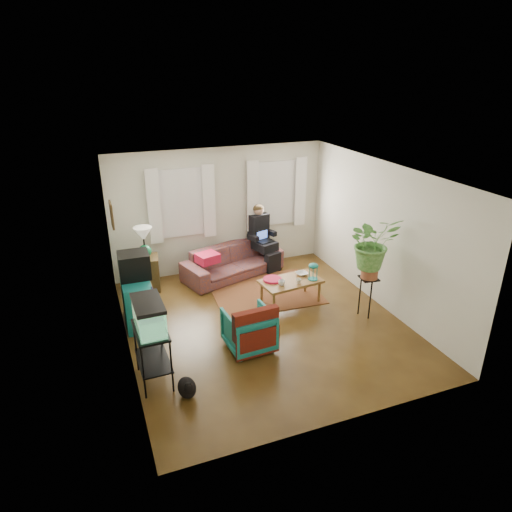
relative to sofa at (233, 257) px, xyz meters
name	(u,v)px	position (x,y,z in m)	size (l,w,h in m)	color
floor	(264,323)	(-0.11, -2.05, -0.41)	(4.50, 5.00, 0.01)	#4F2B14
ceiling	(266,173)	(-0.11, -2.05, 2.19)	(4.50, 5.00, 0.01)	white
wall_back	(220,210)	(-0.11, 0.45, 0.89)	(4.50, 0.01, 2.60)	silver
wall_front	(348,333)	(-0.11, -4.55, 0.89)	(4.50, 0.01, 2.60)	silver
wall_left	(120,275)	(-2.36, -2.05, 0.89)	(0.01, 5.00, 2.60)	silver
wall_right	(383,236)	(2.14, -2.05, 0.89)	(0.01, 5.00, 2.60)	silver
window_left	(181,203)	(-0.91, 0.43, 1.14)	(1.08, 0.04, 1.38)	white
window_right	(276,193)	(1.14, 0.43, 1.14)	(1.08, 0.04, 1.38)	white
curtains_left	(182,204)	(-0.91, 0.35, 1.14)	(1.36, 0.06, 1.50)	white
curtains_right	(277,194)	(1.14, 0.35, 1.14)	(1.36, 0.06, 1.50)	white
picture_frame	(112,215)	(-2.33, -1.20, 1.54)	(0.04, 0.32, 0.40)	#3D2616
area_rug	(265,292)	(0.33, -0.97, -0.41)	(2.00, 1.60, 0.01)	#602C1B
sofa	(233,257)	(0.00, 0.00, 0.00)	(2.11, 0.83, 0.83)	brown
seated_person	(261,239)	(0.73, 0.22, 0.22)	(0.53, 0.65, 1.26)	black
side_table	(147,273)	(-1.76, -0.02, -0.07)	(0.47, 0.47, 0.68)	#3E2917
table_lamp	(144,243)	(-1.76, -0.02, 0.56)	(0.35, 0.35, 0.62)	white
dresser	(137,301)	(-2.10, -1.22, -0.01)	(0.45, 0.90, 0.81)	#116169
crt_tv	(134,265)	(-2.09, -1.13, 0.62)	(0.50, 0.45, 0.43)	black
aquarium_stand	(153,355)	(-2.11, -2.91, 0.00)	(0.41, 0.74, 0.83)	black
aquarium	(149,315)	(-2.11, -2.91, 0.63)	(0.37, 0.68, 0.44)	#7FD899
black_cat	(187,386)	(-1.77, -3.39, -0.26)	(0.24, 0.37, 0.32)	black
armchair	(249,328)	(-0.61, -2.62, -0.06)	(0.69, 0.65, 0.71)	#137273
serape_throw	(256,328)	(-0.59, -2.89, 0.09)	(0.71, 0.16, 0.58)	#9E0A0A
coffee_table	(290,291)	(0.62, -1.52, -0.18)	(1.10, 0.60, 0.46)	brown
cup_a	(282,283)	(0.38, -1.65, 0.09)	(0.12, 0.12, 0.10)	white
cup_b	(298,281)	(0.69, -1.70, 0.09)	(0.10, 0.10, 0.09)	beige
bowl	(302,274)	(0.90, -1.39, 0.07)	(0.22, 0.22, 0.05)	white
snack_tray	(272,279)	(0.30, -1.41, 0.06)	(0.34, 0.34, 0.04)	#B21414
birdcage	(313,271)	(1.01, -1.63, 0.20)	(0.18, 0.18, 0.32)	#115B6B
plant_stand	(367,297)	(1.66, -2.42, -0.05)	(0.31, 0.31, 0.73)	black
potted_plant	(372,250)	(1.66, -2.42, 0.82)	(0.83, 0.72, 0.93)	#599947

